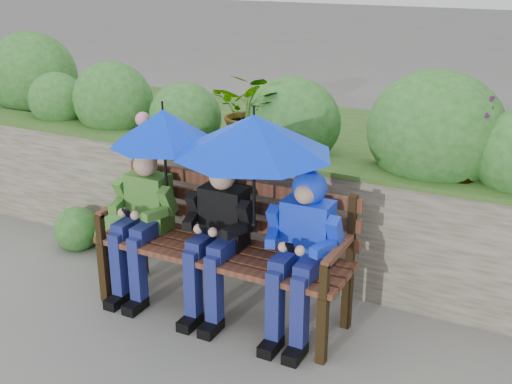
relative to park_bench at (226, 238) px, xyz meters
The scene contains 8 objects.
ground 0.62m from the park_bench, ahead, with size 60.00×60.00×0.00m, color #5E5E5E.
garden_backdrop 1.63m from the park_bench, 86.90° to the left, with size 8.00×2.86×1.83m.
park_bench is the anchor object (origin of this frame).
boy_left 0.71m from the park_bench, behind, with size 0.50×0.58×1.19m.
boy_middle 0.14m from the park_bench, 101.11° to the right, with size 0.51×0.59×1.20m.
boy_right 0.67m from the park_bench, ahead, with size 0.52×0.63×1.22m.
umbrella_left 0.95m from the park_bench, behind, with size 0.80×0.80×0.84m.
umbrella_right 0.91m from the park_bench, 18.71° to the right, with size 1.10×1.10×0.88m.
Camera 1 is at (1.99, -3.81, 2.59)m, focal length 45.00 mm.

